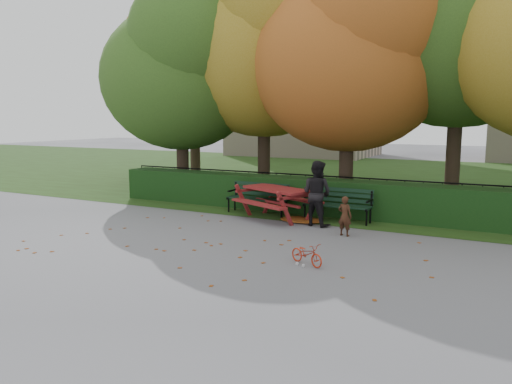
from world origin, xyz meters
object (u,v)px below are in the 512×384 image
at_px(child, 345,216).
at_px(tree_c, 358,47).
at_px(picnic_table, 277,195).
at_px(bicycle, 307,254).
at_px(tree_b, 270,39).
at_px(bench_right, 338,202).
at_px(bench_left, 259,196).
at_px(tree_a, 184,66).
at_px(adult, 317,193).
at_px(tree_d, 475,4).
at_px(tree_f, 197,48).

bearing_deg(child, tree_c, -66.65).
bearing_deg(tree_c, child, -76.18).
relative_size(picnic_table, bicycle, 3.08).
bearing_deg(tree_b, picnic_table, -60.93).
bearing_deg(bench_right, picnic_table, -162.33).
xyz_separation_m(bench_left, child, (3.08, -1.56, -0.05)).
bearing_deg(tree_a, child, -26.28).
xyz_separation_m(tree_a, adult, (5.97, -2.68, -3.68)).
bearing_deg(tree_a, picnic_table, -26.75).
height_order(tree_d, bench_left, tree_d).
height_order(picnic_table, child, child).
distance_m(tree_b, adult, 6.78).
xyz_separation_m(tree_a, bench_right, (6.29, -1.88, -4.00)).
xyz_separation_m(tree_c, picnic_table, (-1.31, -2.76, -4.16)).
distance_m(bench_left, bicycle, 5.24).
xyz_separation_m(tree_c, tree_d, (3.04, 1.27, 1.16)).
bearing_deg(adult, picnic_table, -0.47).
relative_size(tree_f, picnic_table, 3.70).
xyz_separation_m(tree_c, adult, (-0.05, -3.06, -3.99)).
distance_m(tree_d, child, 7.79).
height_order(tree_d, tree_f, tree_d).
distance_m(tree_f, bicycle, 14.32).
bearing_deg(bench_left, adult, -21.04).
bearing_deg(bench_left, tree_b, 110.58).
bearing_deg(adult, tree_f, -25.70).
relative_size(tree_d, adult, 5.72).
xyz_separation_m(tree_c, bench_left, (-2.13, -2.26, -4.30)).
xyz_separation_m(bench_left, bench_right, (2.40, 0.00, 0.00)).
distance_m(tree_d, picnic_table, 7.96).
distance_m(tree_d, tree_f, 11.20).
bearing_deg(bench_right, tree_d, 51.77).
height_order(bench_left, bench_right, same).
bearing_deg(tree_f, adult, -38.69).
relative_size(tree_b, bench_left, 4.88).
relative_size(tree_a, bicycle, 9.29).
bearing_deg(adult, child, 155.49).
bearing_deg(tree_a, bench_left, -25.76).
bearing_deg(tree_b, bench_left, -69.42).
relative_size(bench_left, picnic_table, 0.73).
bearing_deg(adult, tree_b, -37.03).
relative_size(tree_d, bench_left, 5.32).
height_order(picnic_table, adult, adult).
xyz_separation_m(tree_a, tree_d, (9.07, 1.65, 1.46)).
bearing_deg(adult, tree_c, -78.00).
relative_size(tree_a, tree_f, 0.81).
xyz_separation_m(bench_left, adult, (2.08, -0.80, 0.32)).
distance_m(tree_b, child, 7.96).
relative_size(child, adult, 0.56).
xyz_separation_m(bench_right, child, (0.68, -1.56, -0.05)).
xyz_separation_m(tree_c, child, (0.94, -3.82, -4.35)).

